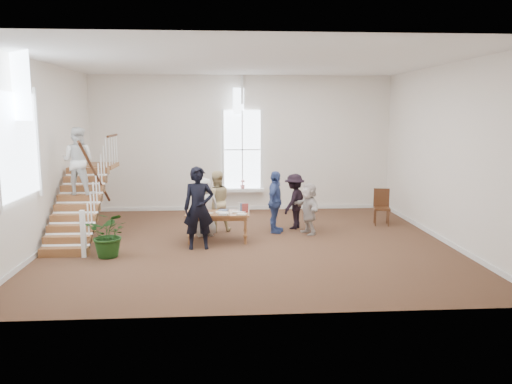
{
  "coord_description": "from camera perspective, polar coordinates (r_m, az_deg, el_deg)",
  "views": [
    {
      "loc": [
        -0.67,
        -12.26,
        3.3
      ],
      "look_at": [
        0.19,
        0.4,
        1.26
      ],
      "focal_mm": 35.0,
      "sensor_mm": 36.0,
      "label": 1
    }
  ],
  "objects": [
    {
      "name": "woman_cluster_b",
      "position": [
        14.22,
        4.41,
        -1.07
      ],
      "size": [
        1.04,
        1.17,
        1.57
      ],
      "primitive_type": "imported",
      "rotation": [
        0.0,
        0.0,
        4.14
      ],
      "color": "black",
      "rests_on": "ground"
    },
    {
      "name": "staircase",
      "position": [
        13.62,
        -19.49,
        1.53
      ],
      "size": [
        1.1,
        4.1,
        2.92
      ],
      "color": "brown",
      "rests_on": "ground"
    },
    {
      "name": "elderly_woman",
      "position": [
        13.39,
        -5.88,
        -1.72
      ],
      "size": [
        0.88,
        0.69,
        1.58
      ],
      "primitive_type": "imported",
      "rotation": [
        0.0,
        0.0,
        3.41
      ],
      "color": "beige",
      "rests_on": "ground"
    },
    {
      "name": "side_chair",
      "position": [
        15.2,
        14.16,
        -1.39
      ],
      "size": [
        0.54,
        0.54,
        1.06
      ],
      "rotation": [
        0.0,
        0.0,
        -0.21
      ],
      "color": "#3B1A10",
      "rests_on": "ground"
    },
    {
      "name": "library_table",
      "position": [
        12.8,
        -4.42,
        -2.73
      ],
      "size": [
        1.65,
        0.88,
        0.82
      ],
      "rotation": [
        0.0,
        0.0,
        -0.04
      ],
      "color": "brown",
      "rests_on": "ground"
    },
    {
      "name": "woman_cluster_a",
      "position": [
        13.69,
        2.19,
        -1.16
      ],
      "size": [
        0.73,
        1.08,
        1.71
      ],
      "primitive_type": "imported",
      "rotation": [
        0.0,
        0.0,
        1.23
      ],
      "color": "#374B86",
      "rests_on": "ground"
    },
    {
      "name": "person_yellow",
      "position": [
        13.86,
        -4.58,
        -1.08
      ],
      "size": [
        0.93,
        0.79,
        1.7
      ],
      "primitive_type": "imported",
      "rotation": [
        0.0,
        0.0,
        3.34
      ],
      "color": "tan",
      "rests_on": "ground"
    },
    {
      "name": "woman_cluster_c",
      "position": [
        13.65,
        6.04,
        -1.88
      ],
      "size": [
        0.77,
        1.37,
        1.4
      ],
      "primitive_type": "imported",
      "rotation": [
        0.0,
        0.0,
        5.01
      ],
      "color": "beige",
      "rests_on": "ground"
    },
    {
      "name": "room_shell",
      "position": [
        16.92,
        -1.55,
        -0.73
      ],
      "size": [
        10.49,
        10.0,
        10.0
      ],
      "color": "white",
      "rests_on": "ground"
    },
    {
      "name": "floor_plant",
      "position": [
        11.93,
        -16.41,
        -4.65
      ],
      "size": [
        1.08,
        0.97,
        1.07
      ],
      "primitive_type": "imported",
      "rotation": [
        0.0,
        0.0,
        -0.15
      ],
      "color": "#183B13",
      "rests_on": "ground"
    },
    {
      "name": "police_officer",
      "position": [
        12.12,
        -6.57,
        -1.84
      ],
      "size": [
        0.77,
        0.54,
        2.01
      ],
      "primitive_type": "imported",
      "rotation": [
        0.0,
        0.0,
        0.09
      ],
      "color": "black",
      "rests_on": "ground"
    },
    {
      "name": "ground",
      "position": [
        12.72,
        -0.73,
        -5.9
      ],
      "size": [
        10.0,
        10.0,
        0.0
      ],
      "primitive_type": "plane",
      "color": "#4D321E",
      "rests_on": "ground"
    }
  ]
}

